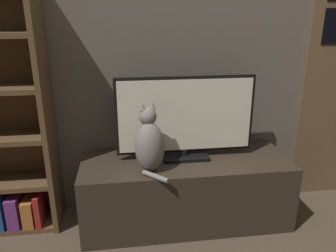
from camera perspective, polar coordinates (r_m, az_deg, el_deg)
wall_back at (r=2.13m, az=2.17°, el=19.05°), size 4.80×0.05×2.60m
tv_stand at (r=2.15m, az=3.11°, el=-11.20°), size 1.30×0.46×0.43m
tv at (r=2.01m, az=2.96°, el=1.38°), size 0.86×0.17×0.52m
cat at (r=1.87m, az=-3.26°, el=-3.11°), size 0.20×0.27×0.40m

